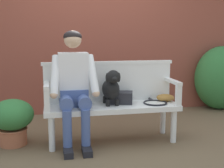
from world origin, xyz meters
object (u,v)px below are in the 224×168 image
object	(u,v)px
baseball_glove	(165,98)
sports_bag	(121,97)
garden_bench	(112,110)
tennis_racket	(154,102)
potted_plant	(12,119)
person_seated	(74,83)
dog_on_bench	(111,87)

from	to	relation	value
baseball_glove	sports_bag	world-z (taller)	sports_bag
garden_bench	tennis_racket	bearing A→B (deg)	-1.34
garden_bench	potted_plant	size ratio (longest dim) A/B	2.93
person_seated	sports_bag	xyz separation A→B (m)	(0.57, 0.07, -0.20)
garden_bench	baseball_glove	world-z (taller)	baseball_glove
garden_bench	baseball_glove	distance (m)	0.70
dog_on_bench	garden_bench	bearing A→B (deg)	50.90
garden_bench	baseball_glove	xyz separation A→B (m)	(0.69, 0.06, 0.11)
tennis_racket	baseball_glove	size ratio (longest dim) A/B	2.55
tennis_racket	sports_bag	size ratio (longest dim) A/B	2.01
garden_bench	sports_bag	distance (m)	0.19
person_seated	dog_on_bench	xyz separation A→B (m)	(0.44, -0.00, -0.06)
person_seated	potted_plant	size ratio (longest dim) A/B	2.44
person_seated	sports_bag	distance (m)	0.61
garden_bench	tennis_racket	xyz separation A→B (m)	(0.52, -0.01, 0.07)
tennis_racket	potted_plant	world-z (taller)	potted_plant
baseball_glove	sports_bag	distance (m)	0.57
person_seated	baseball_glove	distance (m)	1.16
sports_bag	potted_plant	bearing A→B (deg)	177.86
person_seated	tennis_racket	world-z (taller)	person_seated
potted_plant	baseball_glove	bearing A→B (deg)	-1.64
tennis_racket	sports_bag	xyz separation A→B (m)	(-0.40, 0.08, 0.06)
dog_on_bench	sports_bag	xyz separation A→B (m)	(0.13, 0.07, -0.14)
tennis_racket	baseball_glove	xyz separation A→B (m)	(0.17, 0.07, 0.04)
garden_bench	tennis_racket	distance (m)	0.53
person_seated	baseball_glove	size ratio (longest dim) A/B	6.01
dog_on_bench	sports_bag	size ratio (longest dim) A/B	1.54
dog_on_bench	sports_bag	world-z (taller)	dog_on_bench
baseball_glove	tennis_racket	bearing A→B (deg)	-140.87
person_seated	sports_bag	bearing A→B (deg)	7.22
person_seated	tennis_racket	xyz separation A→B (m)	(0.97, -0.00, -0.26)
dog_on_bench	tennis_racket	xyz separation A→B (m)	(0.53, -0.00, -0.20)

